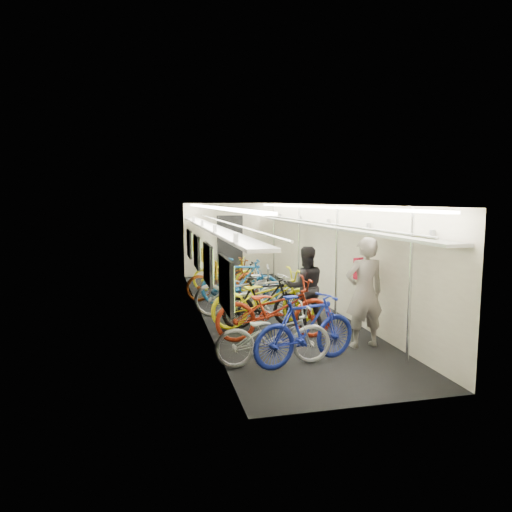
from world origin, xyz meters
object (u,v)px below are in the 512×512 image
bicycle_0 (273,335)px  passenger_mid (305,287)px  bicycle_1 (306,329)px  passenger_near (364,292)px  backpack (361,268)px

bicycle_0 → passenger_mid: passenger_mid is taller
bicycle_1 → passenger_near: size_ratio=0.97×
passenger_near → backpack: size_ratio=4.96×
passenger_mid → bicycle_1: bearing=75.1°
bicycle_0 → passenger_near: bearing=-71.4°
bicycle_0 → passenger_near: (1.73, 0.51, 0.47)m
bicycle_0 → passenger_near: size_ratio=0.95×
passenger_near → bicycle_0: bearing=15.8°
bicycle_0 → passenger_near: passenger_near is taller
bicycle_0 → passenger_mid: 2.26m
bicycle_0 → backpack: (1.90, 0.99, 0.81)m
bicycle_0 → bicycle_1: (0.50, -0.06, 0.08)m
passenger_mid → backpack: (0.73, -0.92, 0.48)m
passenger_near → passenger_mid: 1.51m
passenger_near → passenger_mid: passenger_near is taller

